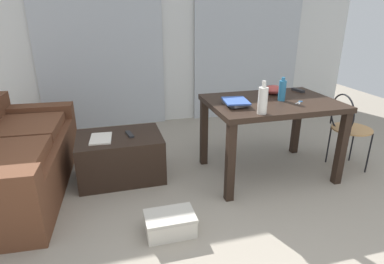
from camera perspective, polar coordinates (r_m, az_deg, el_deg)
ground_plane at (r=3.13m, az=6.34°, el=-9.12°), size 8.01×8.01×0.00m
wall_back at (r=4.70m, az=-2.66°, el=17.19°), size 5.52×0.10×2.51m
curtains at (r=4.63m, az=-2.38°, el=14.93°), size 3.77×0.03×2.15m
couch at (r=3.33m, az=-29.90°, el=-4.40°), size 0.98×1.87×0.73m
coffee_table at (r=3.22m, az=-12.60°, el=-4.28°), size 0.80×0.58×0.44m
craft_table at (r=3.15m, az=13.93°, el=3.60°), size 1.21×0.84×0.76m
wire_chair at (r=3.57m, az=25.93°, el=1.40°), size 0.39×0.41×0.80m
bottle_near at (r=3.12m, az=15.81°, el=7.18°), size 0.07×0.07×0.22m
bottle_far at (r=2.67m, az=12.52°, el=5.58°), size 0.08×0.08×0.27m
bowl at (r=3.36m, az=14.37°, el=7.34°), size 0.19×0.19×0.09m
book_stack at (r=2.89m, az=7.71°, el=5.28°), size 0.24×0.29×0.05m
tv_remote_on_table at (r=3.55m, az=18.40°, el=7.09°), size 0.07×0.16×0.03m
scissors at (r=3.13m, az=18.67°, el=5.07°), size 0.11×0.11×0.00m
tv_remote_primary at (r=3.13m, az=-11.07°, el=-0.38°), size 0.07×0.18×0.02m
magazine at (r=3.09m, az=-15.96°, el=-1.12°), size 0.21×0.30×0.01m
shoebox at (r=2.47m, az=-3.94°, el=-15.99°), size 0.37×0.25×0.16m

